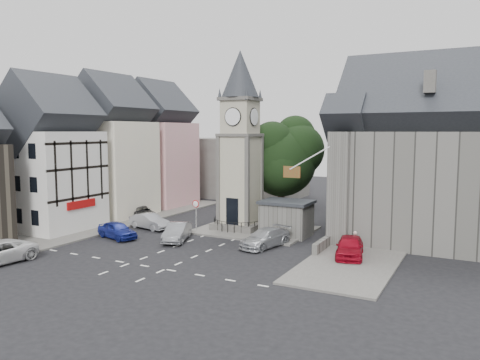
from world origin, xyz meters
The scene contains 23 objects.
ground centered at (0.00, 0.00, 0.00)m, with size 120.00×120.00×0.00m, color black.
pavement_west centered at (-12.50, 6.00, 0.07)m, with size 6.00×30.00×0.14m, color #595651.
pavement_east centered at (12.00, 8.00, 0.07)m, with size 6.00×26.00×0.14m, color #595651.
central_island centered at (1.50, 8.00, 0.08)m, with size 10.00×8.00×0.16m, color #595651.
road_markings centered at (0.00, -5.50, 0.01)m, with size 20.00×8.00×0.01m, color silver.
clock_tower centered at (0.00, 7.99, 8.12)m, with size 4.86×4.86×16.25m.
stone_shelter centered at (4.80, 7.50, 1.55)m, with size 4.30×3.30×3.08m.
town_tree centered at (2.00, 13.00, 6.97)m, with size 7.20×7.20×10.80m.
warning_sign_post centered at (-3.20, 5.43, 2.03)m, with size 0.70×0.19×2.85m.
terrace_pink centered at (-15.50, 16.00, 6.58)m, with size 8.10×7.60×12.80m.
terrace_cream centered at (-15.50, 8.00, 6.58)m, with size 8.10×7.60×12.80m.
terrace_tudor centered at (-15.50, 0.00, 6.19)m, with size 8.10×7.60×12.00m.
backdrop_west centered at (-12.00, 28.00, 4.00)m, with size 20.00×10.00×8.00m, color #4C4944.
east_building centered at (15.59, 11.00, 6.26)m, with size 14.40×11.40×12.60m.
east_boundary_wall centered at (9.20, 10.00, 0.45)m, with size 0.40×16.00×0.90m, color #56554F.
flagpole centered at (8.00, 4.00, 7.00)m, with size 3.68×0.10×2.74m.
car_west_blue centered at (-7.50, -0.12, 0.71)m, with size 1.68×4.18×1.42m, color navy.
car_west_silver centered at (-7.50, 4.21, 0.71)m, with size 1.51×4.32×1.42m, color #919398.
car_west_grey centered at (-11.50, 8.00, 0.63)m, with size 2.08×4.51×1.25m, color #2C2C2F.
car_island_silver centered at (-2.48, 1.49, 0.74)m, with size 1.57×4.50×1.48m, color gray.
car_island_east centered at (4.82, 3.03, 0.71)m, with size 2.00×4.92×1.43m, color #A5A8AD.
car_east_red centered at (11.50, 3.00, 0.79)m, with size 1.87×4.65×1.59m, color #9E081B.
pedestrian centered at (11.50, 4.44, 0.84)m, with size 0.61×0.40×1.67m, color beige.
Camera 1 is at (19.76, -29.70, 9.06)m, focal length 35.00 mm.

